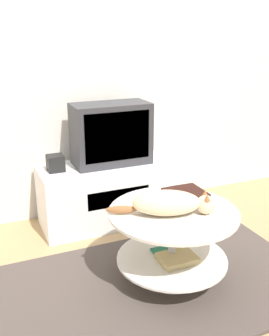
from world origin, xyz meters
TOP-DOWN VIEW (x-y plane):
  - ground_plane at (0.00, 0.00)m, footprint 12.00×12.00m
  - wall_back at (0.00, 1.25)m, footprint 8.00×0.05m
  - rug at (0.00, 0.00)m, footprint 1.90×1.15m
  - tv_stand at (0.02, 0.94)m, footprint 1.08×0.44m
  - tv at (0.05, 0.96)m, footprint 0.58×0.29m
  - speaker at (-0.39, 0.95)m, footprint 0.12×0.12m
  - coffee_table at (0.09, 0.02)m, footprint 0.76×0.76m
  - dvd_box at (0.24, 0.15)m, footprint 0.23×0.22m
  - cat at (0.05, -0.01)m, footprint 0.59×0.33m

SIDE VIEW (x-z plane):
  - ground_plane at x=0.00m, z-range 0.00..0.00m
  - rug at x=0.00m, z-range 0.00..0.02m
  - tv_stand at x=0.02m, z-range 0.00..0.48m
  - coffee_table at x=0.09m, z-range 0.09..0.55m
  - dvd_box at x=0.24m, z-range 0.48..0.53m
  - speaker at x=-0.39m, z-range 0.48..0.60m
  - cat at x=0.05m, z-range 0.48..0.61m
  - tv at x=0.05m, z-range 0.48..0.95m
  - wall_back at x=0.00m, z-range 0.00..2.60m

